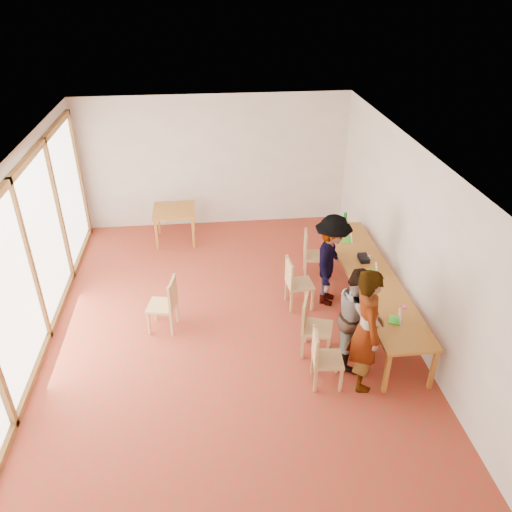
{
  "coord_description": "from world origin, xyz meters",
  "views": [
    {
      "loc": [
        -0.24,
        -6.78,
        5.33
      ],
      "look_at": [
        0.54,
        0.42,
        1.1
      ],
      "focal_mm": 35.0,
      "sensor_mm": 36.0,
      "label": 1
    }
  ],
  "objects": [
    {
      "name": "yellow_mug",
      "position": [
        2.56,
        2.0,
        0.8
      ],
      "size": [
        0.14,
        0.14,
        0.09
      ],
      "primitive_type": "imported",
      "rotation": [
        0.0,
        0.0,
        0.16
      ],
      "color": "gold",
      "rests_on": "communal_table"
    },
    {
      "name": "ground",
      "position": [
        0.0,
        0.0,
        0.0
      ],
      "size": [
        8.0,
        8.0,
        0.0
      ],
      "primitive_type": "plane",
      "color": "brown",
      "rests_on": "ground"
    },
    {
      "name": "chair_spare",
      "position": [
        -0.97,
        0.03,
        0.59
      ],
      "size": [
        0.53,
        0.53,
        0.51
      ],
      "rotation": [
        0.0,
        0.0,
        2.94
      ],
      "color": "tan",
      "rests_on": "ground"
    },
    {
      "name": "side_table",
      "position": [
        -0.95,
        3.2,
        0.67
      ],
      "size": [
        0.9,
        0.9,
        0.75
      ],
      "rotation": [
        0.0,
        0.0,
        0.01
      ],
      "color": "#B17327",
      "rests_on": "ground"
    },
    {
      "name": "chair_far",
      "position": [
        1.22,
        0.45,
        0.58
      ],
      "size": [
        0.48,
        0.48,
        0.51
      ],
      "rotation": [
        0.0,
        0.0,
        0.08
      ],
      "color": "tan",
      "rests_on": "ground"
    },
    {
      "name": "communal_table",
      "position": [
        2.5,
        0.17,
        0.7
      ],
      "size": [
        0.8,
        4.0,
        0.75
      ],
      "color": "#B17327",
      "rests_on": "ground"
    },
    {
      "name": "person_far",
      "position": [
        1.88,
        0.53,
        0.86
      ],
      "size": [
        1.03,
        1.27,
        1.71
      ],
      "primitive_type": "imported",
      "rotation": [
        0.0,
        0.0,
        1.15
      ],
      "color": "gray",
      "rests_on": "ground"
    },
    {
      "name": "laptop_far",
      "position": [
        2.44,
        1.41,
        0.8
      ],
      "size": [
        0.24,
        0.25,
        0.18
      ],
      "rotation": [
        0.0,
        0.0,
        -0.25
      ],
      "color": "#42D42C",
      "rests_on": "communal_table"
    },
    {
      "name": "ceiling",
      "position": [
        0.0,
        0.0,
        3.02
      ],
      "size": [
        6.0,
        8.0,
        0.04
      ],
      "primitive_type": "cube",
      "color": "white",
      "rests_on": "wall_back"
    },
    {
      "name": "chair_empty",
      "position": [
        1.7,
        1.43,
        0.58
      ],
      "size": [
        0.5,
        0.5,
        0.5
      ],
      "rotation": [
        0.0,
        0.0,
        -0.16
      ],
      "color": "tan",
      "rests_on": "ground"
    },
    {
      "name": "chair_mid",
      "position": [
        1.26,
        -0.78,
        0.6
      ],
      "size": [
        0.57,
        0.57,
        0.52
      ],
      "rotation": [
        0.0,
        0.0,
        -0.32
      ],
      "color": "tan",
      "rests_on": "ground"
    },
    {
      "name": "person_near",
      "position": [
        1.87,
        -1.53,
        0.96
      ],
      "size": [
        0.5,
        0.73,
        1.92
      ],
      "primitive_type": "imported",
      "rotation": [
        0.0,
        0.0,
        1.51
      ],
      "color": "gray",
      "rests_on": "ground"
    },
    {
      "name": "wall_front",
      "position": [
        0.0,
        -4.0,
        1.5
      ],
      "size": [
        6.0,
        0.1,
        3.0
      ],
      "primitive_type": "cube",
      "color": "beige",
      "rests_on": "ground"
    },
    {
      "name": "clear_glass",
      "position": [
        2.6,
        0.65,
        0.8
      ],
      "size": [
        0.07,
        0.07,
        0.09
      ],
      "primitive_type": "cylinder",
      "color": "silver",
      "rests_on": "communal_table"
    },
    {
      "name": "pink_phone",
      "position": [
        2.72,
        -0.79,
        0.76
      ],
      "size": [
        0.05,
        0.1,
        0.01
      ],
      "primitive_type": "cube",
      "color": "#EB439A",
      "rests_on": "communal_table"
    },
    {
      "name": "wall_back",
      "position": [
        0.0,
        4.0,
        1.5
      ],
      "size": [
        6.0,
        0.1,
        3.0
      ],
      "primitive_type": "cube",
      "color": "beige",
      "rests_on": "ground"
    },
    {
      "name": "laptop_mid",
      "position": [
        2.55,
        0.19,
        0.8
      ],
      "size": [
        0.24,
        0.26,
        0.18
      ],
      "rotation": [
        0.0,
        0.0,
        -0.29
      ],
      "color": "#42D42C",
      "rests_on": "communal_table"
    },
    {
      "name": "chair_near",
      "position": [
        1.27,
        -1.48,
        0.56
      ],
      "size": [
        0.47,
        0.47,
        0.49
      ],
      "rotation": [
        0.0,
        0.0,
        -0.1
      ],
      "color": "tan",
      "rests_on": "ground"
    },
    {
      "name": "wall_right",
      "position": [
        3.0,
        0.0,
        1.5
      ],
      "size": [
        0.1,
        8.0,
        3.0
      ],
      "primitive_type": "cube",
      "color": "beige",
      "rests_on": "ground"
    },
    {
      "name": "black_pouch",
      "position": [
        2.5,
        0.65,
        0.8
      ],
      "size": [
        0.16,
        0.26,
        0.09
      ],
      "primitive_type": "cube",
      "color": "black",
      "rests_on": "communal_table"
    },
    {
      "name": "condiment_cup",
      "position": [
        2.48,
        0.16,
        0.78
      ],
      "size": [
        0.08,
        0.08,
        0.06
      ],
      "primitive_type": "cylinder",
      "color": "white",
      "rests_on": "communal_table"
    },
    {
      "name": "green_bottle",
      "position": [
        2.53,
        2.04,
        0.89
      ],
      "size": [
        0.07,
        0.07,
        0.28
      ],
      "primitive_type": "cylinder",
      "color": "#106820",
      "rests_on": "communal_table"
    },
    {
      "name": "laptop_near",
      "position": [
        2.48,
        -1.12,
        0.8
      ],
      "size": [
        0.25,
        0.26,
        0.18
      ],
      "rotation": [
        0.0,
        0.0,
        -0.4
      ],
      "color": "#42D42C",
      "rests_on": "communal_table"
    },
    {
      "name": "window_wall",
      "position": [
        -2.96,
        0.0,
        1.5
      ],
      "size": [
        0.1,
        8.0,
        3.0
      ],
      "primitive_type": "cube",
      "color": "white",
      "rests_on": "ground"
    },
    {
      "name": "person_mid",
      "position": [
        1.9,
        -1.03,
        0.82
      ],
      "size": [
        0.77,
        0.91,
        1.63
      ],
      "primitive_type": "imported",
      "rotation": [
        0.0,
        0.0,
        1.35
      ],
      "color": "gray",
      "rests_on": "ground"
    }
  ]
}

